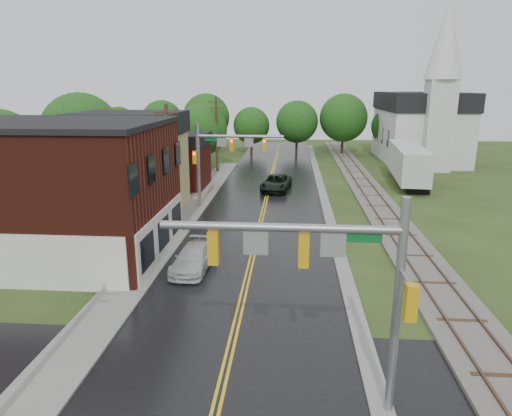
# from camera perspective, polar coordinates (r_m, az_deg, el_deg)

# --- Properties ---
(main_road) EXTENTS (10.00, 90.00, 0.02)m
(main_road) POSITION_cam_1_polar(r_m,az_deg,el_deg) (42.24, 1.25, 0.97)
(main_road) COLOR black
(main_road) RESTS_ON ground
(cross_road) EXTENTS (60.00, 9.00, 0.02)m
(cross_road) POSITION_cam_1_polar(r_m,az_deg,el_deg) (16.65, -4.80, -23.07)
(cross_road) COLOR black
(cross_road) RESTS_ON ground
(curb_right) EXTENTS (0.80, 70.00, 0.12)m
(curb_right) POSITION_cam_1_polar(r_m,az_deg,el_deg) (47.15, 8.17, 2.30)
(curb_right) COLOR gray
(curb_right) RESTS_ON ground
(sidewalk_left) EXTENTS (2.40, 50.00, 0.12)m
(sidewalk_left) POSITION_cam_1_polar(r_m,az_deg,el_deg) (38.31, -8.49, -0.68)
(sidewalk_left) COLOR gray
(sidewalk_left) RESTS_ON ground
(brick_building) EXTENTS (14.30, 10.30, 8.30)m
(brick_building) POSITION_cam_1_polar(r_m,az_deg,el_deg) (30.45, -24.67, 2.07)
(brick_building) COLOR #4D1910
(brick_building) RESTS_ON ground
(yellow_house) EXTENTS (8.00, 7.00, 6.40)m
(yellow_house) POSITION_cam_1_polar(r_m,az_deg,el_deg) (39.87, -15.11, 4.31)
(yellow_house) COLOR tan
(yellow_house) RESTS_ON ground
(darkred_building) EXTENTS (7.00, 6.00, 4.40)m
(darkred_building) POSITION_cam_1_polar(r_m,az_deg,el_deg) (48.21, -10.39, 5.16)
(darkred_building) COLOR #3F0F0C
(darkred_building) RESTS_ON ground
(church) EXTENTS (10.40, 18.40, 20.00)m
(church) POSITION_cam_1_polar(r_m,az_deg,el_deg) (67.17, 20.11, 10.36)
(church) COLOR silver
(church) RESTS_ON ground
(railroad) EXTENTS (3.20, 80.00, 0.30)m
(railroad) POSITION_cam_1_polar(r_m,az_deg,el_deg) (47.65, 13.71, 2.29)
(railroad) COLOR #59544C
(railroad) RESTS_ON ground
(traffic_signal_near) EXTENTS (7.34, 0.30, 7.20)m
(traffic_signal_near) POSITION_cam_1_polar(r_m,az_deg,el_deg) (14.00, 9.03, -7.38)
(traffic_signal_near) COLOR gray
(traffic_signal_near) RESTS_ON ground
(traffic_signal_far) EXTENTS (7.34, 0.43, 7.20)m
(traffic_signal_far) POSITION_cam_1_polar(r_m,az_deg,el_deg) (38.71, -4.14, 7.14)
(traffic_signal_far) COLOR gray
(traffic_signal_far) RESTS_ON ground
(utility_pole_b) EXTENTS (1.80, 0.28, 9.00)m
(utility_pole_b) POSITION_cam_1_polar(r_m,az_deg,el_deg) (34.60, -10.86, 5.54)
(utility_pole_b) COLOR #382616
(utility_pole_b) RESTS_ON ground
(utility_pole_c) EXTENTS (1.80, 0.28, 9.00)m
(utility_pole_c) POSITION_cam_1_polar(r_m,az_deg,el_deg) (55.94, -4.95, 9.29)
(utility_pole_c) COLOR #382616
(utility_pole_c) RESTS_ON ground
(tree_left_b) EXTENTS (7.60, 7.60, 9.69)m
(tree_left_b) POSITION_cam_1_polar(r_m,az_deg,el_deg) (47.53, -20.84, 8.58)
(tree_left_b) COLOR black
(tree_left_b) RESTS_ON ground
(tree_left_c) EXTENTS (6.00, 6.00, 7.65)m
(tree_left_c) POSITION_cam_1_polar(r_m,az_deg,el_deg) (53.63, -13.20, 8.48)
(tree_left_c) COLOR black
(tree_left_c) RESTS_ON ground
(tree_left_e) EXTENTS (6.40, 6.40, 8.16)m
(tree_left_e) POSITION_cam_1_polar(r_m,az_deg,el_deg) (58.15, -6.66, 9.55)
(tree_left_e) COLOR black
(tree_left_e) RESTS_ON ground
(suv_dark) EXTENTS (3.30, 5.90, 1.56)m
(suv_dark) POSITION_cam_1_polar(r_m,az_deg,el_deg) (46.11, 2.55, 3.15)
(suv_dark) COLOR black
(suv_dark) RESTS_ON ground
(pickup_white) EXTENTS (2.22, 4.83, 1.37)m
(pickup_white) POSITION_cam_1_polar(r_m,az_deg,el_deg) (26.57, -7.81, -6.25)
(pickup_white) COLOR silver
(pickup_white) RESTS_ON ground
(semi_trailer) EXTENTS (3.98, 13.20, 4.05)m
(semi_trailer) POSITION_cam_1_polar(r_m,az_deg,el_deg) (51.76, 18.45, 5.51)
(semi_trailer) COLOR black
(semi_trailer) RESTS_ON ground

